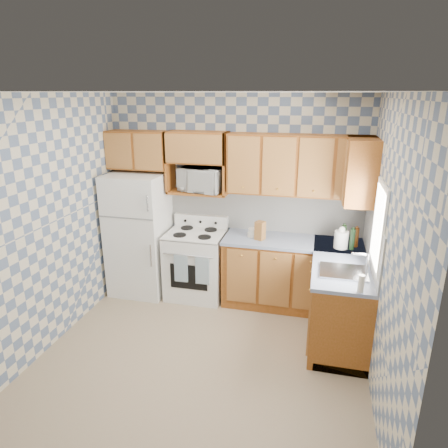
% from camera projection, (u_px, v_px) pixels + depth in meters
% --- Properties ---
extents(floor, '(3.40, 3.40, 0.00)m').
position_uv_depth(floor, '(203.00, 354.00, 4.33)').
color(floor, '#90775E').
rests_on(floor, ground).
extents(back_wall, '(3.40, 0.02, 2.70)m').
position_uv_depth(back_wall, '(235.00, 198.00, 5.38)').
color(back_wall, slate).
rests_on(back_wall, ground).
extents(right_wall, '(0.02, 3.20, 2.70)m').
position_uv_depth(right_wall, '(385.00, 253.00, 3.52)').
color(right_wall, slate).
rests_on(right_wall, ground).
extents(backsplash_back, '(2.60, 0.02, 0.56)m').
position_uv_depth(backsplash_back, '(264.00, 210.00, 5.33)').
color(backsplash_back, white).
rests_on(backsplash_back, back_wall).
extents(backsplash_right, '(0.02, 1.60, 0.56)m').
position_uv_depth(backsplash_right, '(372.00, 238.00, 4.31)').
color(backsplash_right, white).
rests_on(backsplash_right, right_wall).
extents(refrigerator, '(0.75, 0.70, 1.68)m').
position_uv_depth(refrigerator, '(139.00, 234.00, 5.50)').
color(refrigerator, white).
rests_on(refrigerator, floor).
extents(stove_body, '(0.76, 0.65, 0.90)m').
position_uv_depth(stove_body, '(196.00, 265.00, 5.47)').
color(stove_body, white).
rests_on(stove_body, floor).
extents(cooktop, '(0.76, 0.65, 0.02)m').
position_uv_depth(cooktop, '(195.00, 234.00, 5.32)').
color(cooktop, silver).
rests_on(cooktop, stove_body).
extents(backguard, '(0.76, 0.08, 0.17)m').
position_uv_depth(backguard, '(201.00, 221.00, 5.55)').
color(backguard, white).
rests_on(backguard, cooktop).
extents(dish_towel_left, '(0.18, 0.02, 0.37)m').
position_uv_depth(dish_towel_left, '(181.00, 268.00, 5.14)').
color(dish_towel_left, navy).
rests_on(dish_towel_left, stove_body).
extents(dish_towel_right, '(0.18, 0.02, 0.37)m').
position_uv_depth(dish_towel_right, '(202.00, 270.00, 5.08)').
color(dish_towel_right, navy).
rests_on(dish_towel_right, stove_body).
extents(base_cabinets_back, '(1.75, 0.60, 0.88)m').
position_uv_depth(base_cabinets_back, '(292.00, 274.00, 5.20)').
color(base_cabinets_back, brown).
rests_on(base_cabinets_back, floor).
extents(base_cabinets_right, '(0.60, 1.60, 0.88)m').
position_uv_depth(base_cabinets_right, '(338.00, 298.00, 4.61)').
color(base_cabinets_right, brown).
rests_on(base_cabinets_right, floor).
extents(countertop_back, '(1.77, 0.63, 0.04)m').
position_uv_depth(countertop_back, '(293.00, 242.00, 5.05)').
color(countertop_back, slate).
rests_on(countertop_back, base_cabinets_back).
extents(countertop_right, '(0.63, 1.60, 0.04)m').
position_uv_depth(countertop_right, '(342.00, 261.00, 4.47)').
color(countertop_right, slate).
rests_on(countertop_right, base_cabinets_right).
extents(upper_cabinets_back, '(1.75, 0.33, 0.74)m').
position_uv_depth(upper_cabinets_back, '(299.00, 165.00, 4.89)').
color(upper_cabinets_back, brown).
rests_on(upper_cabinets_back, back_wall).
extents(upper_cabinets_fridge, '(0.82, 0.33, 0.50)m').
position_uv_depth(upper_cabinets_fridge, '(139.00, 150.00, 5.32)').
color(upper_cabinets_fridge, brown).
rests_on(upper_cabinets_fridge, back_wall).
extents(upper_cabinets_right, '(0.33, 0.70, 0.74)m').
position_uv_depth(upper_cabinets_right, '(360.00, 171.00, 4.56)').
color(upper_cabinets_right, brown).
rests_on(upper_cabinets_right, right_wall).
extents(microwave_shelf, '(0.80, 0.33, 0.03)m').
position_uv_depth(microwave_shelf, '(198.00, 192.00, 5.31)').
color(microwave_shelf, brown).
rests_on(microwave_shelf, back_wall).
extents(microwave, '(0.63, 0.48, 0.32)m').
position_uv_depth(microwave, '(202.00, 179.00, 5.27)').
color(microwave, white).
rests_on(microwave, microwave_shelf).
extents(sink, '(0.48, 0.40, 0.03)m').
position_uv_depth(sink, '(343.00, 272.00, 4.14)').
color(sink, '#B7B7BC').
rests_on(sink, countertop_right).
extents(window, '(0.02, 0.66, 0.86)m').
position_uv_depth(window, '(379.00, 226.00, 3.91)').
color(window, white).
rests_on(window, right_wall).
extents(bottle_0, '(0.06, 0.06, 0.27)m').
position_uv_depth(bottle_0, '(343.00, 236.00, 4.79)').
color(bottle_0, black).
rests_on(bottle_0, countertop_back).
extents(bottle_1, '(0.06, 0.06, 0.25)m').
position_uv_depth(bottle_1, '(352.00, 239.00, 4.72)').
color(bottle_1, black).
rests_on(bottle_1, countertop_back).
extents(bottle_2, '(0.06, 0.06, 0.24)m').
position_uv_depth(bottle_2, '(356.00, 237.00, 4.80)').
color(bottle_2, '#542B0E').
rests_on(bottle_2, countertop_back).
extents(knife_block, '(0.14, 0.14, 0.24)m').
position_uv_depth(knife_block, '(260.00, 231.00, 5.04)').
color(knife_block, brown).
rests_on(knife_block, countertop_back).
extents(electric_kettle, '(0.17, 0.17, 0.21)m').
position_uv_depth(electric_kettle, '(341.00, 240.00, 4.77)').
color(electric_kettle, white).
rests_on(electric_kettle, countertop_back).
extents(food_containers, '(0.16, 0.16, 0.11)m').
position_uv_depth(food_containers, '(254.00, 233.00, 5.16)').
color(food_containers, beige).
rests_on(food_containers, countertop_back).
extents(soap_bottle, '(0.06, 0.06, 0.17)m').
position_uv_depth(soap_bottle, '(361.00, 284.00, 3.71)').
color(soap_bottle, beige).
rests_on(soap_bottle, countertop_right).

